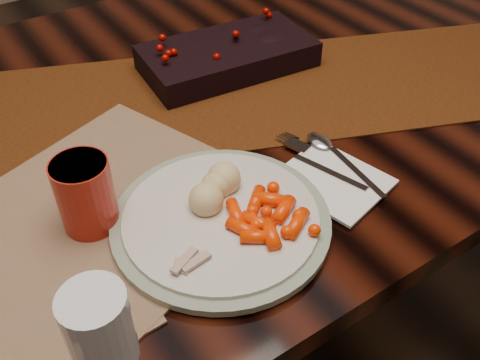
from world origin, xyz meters
TOP-DOWN VIEW (x-y plane):
  - floor at (0.00, 0.00)m, footprint 5.00×5.00m
  - dining_table at (0.00, 0.00)m, footprint 1.80×1.00m
  - table_runner at (0.05, 0.02)m, footprint 1.66×0.93m
  - centerpiece at (0.20, 0.06)m, footprint 0.34×0.20m
  - placemat_main at (-0.20, -0.20)m, footprint 0.59×0.51m
  - dinner_plate at (-0.04, -0.30)m, footprint 0.31×0.31m
  - baby_carrots at (0.01, -0.34)m, footprint 0.12×0.10m
  - mashed_potatoes at (-0.02, -0.25)m, footprint 0.09×0.08m
  - turkey_shreds at (-0.11, -0.34)m, footprint 0.07×0.06m
  - napkin at (0.15, -0.32)m, footprint 0.16×0.18m
  - fork at (0.15, -0.28)m, footprint 0.07×0.16m
  - spoon at (0.19, -0.30)m, footprint 0.05×0.17m
  - red_cup at (-0.18, -0.20)m, footprint 0.08×0.08m
  - wine_glass at (-0.25, -0.45)m, footprint 0.07×0.07m

SIDE VIEW (x-z plane):
  - floor at x=0.00m, z-range 0.00..0.00m
  - dining_table at x=0.00m, z-range 0.00..0.75m
  - table_runner at x=0.05m, z-range 0.75..0.75m
  - placemat_main at x=-0.20m, z-range 0.75..0.75m
  - napkin at x=0.15m, z-range 0.75..0.76m
  - fork at x=0.15m, z-range 0.76..0.76m
  - spoon at x=0.19m, z-range 0.76..0.76m
  - dinner_plate at x=-0.04m, z-range 0.75..0.77m
  - turkey_shreds at x=-0.11m, z-range 0.77..0.78m
  - baby_carrots at x=0.01m, z-range 0.77..0.79m
  - centerpiece at x=0.20m, z-range 0.75..0.82m
  - mashed_potatoes at x=-0.02m, z-range 0.77..0.81m
  - red_cup at x=-0.18m, z-range 0.75..0.86m
  - wine_glass at x=-0.25m, z-range 0.75..0.92m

